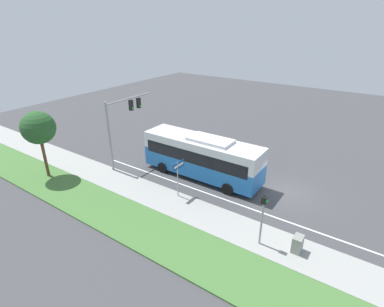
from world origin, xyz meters
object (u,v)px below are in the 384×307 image
bus (202,155)px  signal_gantry (122,119)px  pedestrian_signal (263,213)px  utility_cabinet (298,244)px  street_sign (178,172)px

bus → signal_gantry: 7.50m
pedestrian_signal → utility_cabinet: size_ratio=3.35×
signal_gantry → pedestrian_signal: size_ratio=1.84×
pedestrian_signal → utility_cabinet: pedestrian_signal is taller
street_sign → bus: bearing=4.4°
bus → pedestrian_signal: 8.85m
signal_gantry → utility_cabinet: 16.70m
street_sign → signal_gantry: bearing=76.6°
bus → signal_gantry: (-1.88, 6.87, 2.36)m
signal_gantry → pedestrian_signal: bearing=-102.8°
bus → street_sign: bus is taller
pedestrian_signal → street_sign: bearing=77.9°
bus → street_sign: bearing=-175.6°
pedestrian_signal → street_sign: 7.12m
street_sign → utility_cabinet: size_ratio=2.94×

